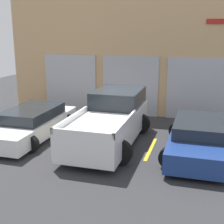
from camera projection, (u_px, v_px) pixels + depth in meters
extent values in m
plane|color=#2D2D30|center=(118.00, 133.00, 12.63)|extent=(28.00, 28.00, 0.00)
cube|color=tan|center=(136.00, 53.00, 14.94)|extent=(13.00, 0.60, 5.95)
cube|color=#ADADB2|center=(71.00, 83.00, 15.92)|extent=(2.73, 0.08, 2.87)
cube|color=#ADADB2|center=(130.00, 86.00, 15.07)|extent=(2.73, 0.08, 2.87)
cube|color=#ADADB2|center=(197.00, 89.00, 14.22)|extent=(2.73, 0.08, 2.87)
cube|color=#B21E19|center=(217.00, 21.00, 13.30)|extent=(0.90, 0.03, 0.22)
cube|color=white|center=(108.00, 127.00, 11.22)|extent=(1.92, 5.13, 0.91)
cube|color=#1E2328|center=(118.00, 98.00, 12.33)|extent=(1.77, 2.31, 0.65)
cube|color=white|center=(71.00, 119.00, 10.26)|extent=(0.08, 2.82, 0.18)
cube|color=white|center=(125.00, 123.00, 9.76)|extent=(0.08, 2.82, 0.18)
cube|color=white|center=(82.00, 134.00, 8.73)|extent=(1.92, 0.08, 0.18)
cylinder|color=black|center=(100.00, 120.00, 12.99)|extent=(0.81, 0.22, 0.81)
cylinder|color=black|center=(140.00, 124.00, 12.53)|extent=(0.81, 0.22, 0.81)
cylinder|color=black|center=(68.00, 147.00, 10.04)|extent=(0.81, 0.22, 0.81)
cylinder|color=black|center=(119.00, 152.00, 9.58)|extent=(0.81, 0.22, 0.81)
cube|color=white|center=(31.00, 126.00, 12.13)|extent=(1.82, 4.74, 0.58)
cube|color=#1E2328|center=(32.00, 113.00, 12.12)|extent=(1.60, 2.61, 0.41)
cylinder|color=black|center=(33.00, 118.00, 13.74)|extent=(0.61, 0.22, 0.61)
cylinder|color=black|center=(66.00, 121.00, 13.31)|extent=(0.61, 0.22, 0.61)
cylinder|color=black|center=(30.00, 144.00, 10.58)|extent=(0.61, 0.22, 0.61)
cube|color=navy|center=(198.00, 141.00, 10.42)|extent=(1.77, 4.51, 0.61)
cube|color=#1E2328|center=(199.00, 126.00, 10.40)|extent=(1.55, 2.48, 0.40)
cylinder|color=black|center=(177.00, 130.00, 11.96)|extent=(0.66, 0.22, 0.66)
cylinder|color=black|center=(220.00, 134.00, 11.54)|extent=(0.66, 0.22, 0.66)
cylinder|color=black|center=(169.00, 158.00, 9.36)|extent=(0.66, 0.22, 0.66)
cylinder|color=black|center=(224.00, 164.00, 8.94)|extent=(0.66, 0.22, 0.66)
cube|color=gold|center=(69.00, 140.00, 11.81)|extent=(0.12, 2.20, 0.01)
cube|color=gold|center=(151.00, 149.00, 10.96)|extent=(0.12, 2.20, 0.01)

